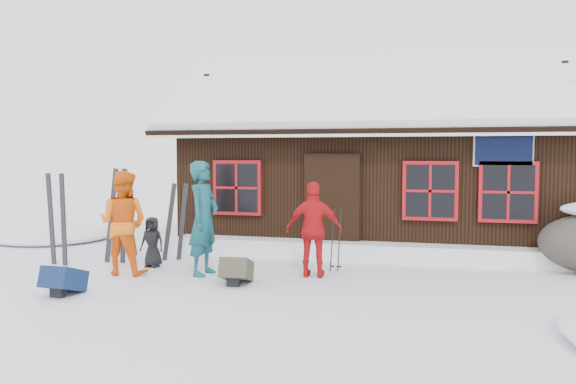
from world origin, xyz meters
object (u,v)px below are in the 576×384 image
(skier_teal, at_px, (204,218))
(skier_orange_left, at_px, (123,223))
(skier_crouched, at_px, (152,242))
(backpack_blue, at_px, (64,284))
(skier_orange_right, at_px, (314,230))
(ski_poles, at_px, (336,241))
(backpack_olive, at_px, (237,274))
(ski_pair_left, at_px, (117,217))

(skier_teal, distance_m, skier_orange_left, 1.39)
(skier_crouched, height_order, backpack_blue, skier_crouched)
(skier_orange_right, height_order, ski_poles, skier_orange_right)
(skier_orange_right, xyz_separation_m, backpack_blue, (-3.31, -2.06, -0.64))
(skier_orange_right, xyz_separation_m, skier_crouched, (-3.03, 0.10, -0.34))
(skier_orange_left, bearing_deg, skier_orange_right, -172.59)
(skier_orange_right, xyz_separation_m, ski_poles, (0.27, 0.57, -0.27))
(skier_orange_left, bearing_deg, skier_teal, -170.86)
(skier_crouched, height_order, backpack_olive, skier_crouched)
(skier_orange_right, bearing_deg, skier_crouched, -6.20)
(skier_orange_right, bearing_deg, skier_orange_left, 5.70)
(skier_orange_right, xyz_separation_m, ski_pair_left, (-3.84, 0.29, 0.07))
(ski_poles, xyz_separation_m, backpack_olive, (-1.35, -1.38, -0.37))
(ski_pair_left, bearing_deg, skier_crouched, -0.60)
(skier_orange_left, bearing_deg, backpack_olive, 170.82)
(skier_orange_left, distance_m, skier_orange_right, 3.26)
(ski_poles, xyz_separation_m, backpack_blue, (-3.58, -2.63, -0.38))
(ski_poles, relative_size, backpack_blue, 1.99)
(skier_crouched, distance_m, backpack_blue, 2.20)
(backpack_olive, bearing_deg, skier_crouched, 149.14)
(ski_pair_left, bearing_deg, skier_orange_right, 7.93)
(skier_orange_right, relative_size, backpack_olive, 2.76)
(skier_crouched, bearing_deg, backpack_olive, -25.28)
(skier_orange_left, relative_size, skier_orange_right, 1.11)
(skier_crouched, distance_m, ski_pair_left, 0.93)
(backpack_blue, height_order, backpack_olive, backpack_olive)
(skier_teal, height_order, skier_crouched, skier_teal)
(skier_orange_right, relative_size, backpack_blue, 2.78)
(ski_pair_left, relative_size, ski_poles, 1.61)
(skier_orange_left, distance_m, skier_crouched, 0.81)
(skier_crouched, height_order, ski_pair_left, ski_pair_left)
(backpack_olive, bearing_deg, ski_poles, 39.95)
(skier_orange_right, relative_size, ski_pair_left, 0.87)
(skier_crouched, relative_size, backpack_olive, 1.58)
(backpack_blue, bearing_deg, ski_poles, 36.72)
(skier_teal, distance_m, ski_pair_left, 2.07)
(skier_orange_left, height_order, skier_crouched, skier_orange_left)
(skier_teal, distance_m, backpack_olive, 1.24)
(skier_orange_right, distance_m, skier_crouched, 3.05)
(skier_teal, bearing_deg, skier_crouched, 77.19)
(skier_teal, relative_size, backpack_olive, 3.34)
(skier_teal, relative_size, ski_pair_left, 1.05)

